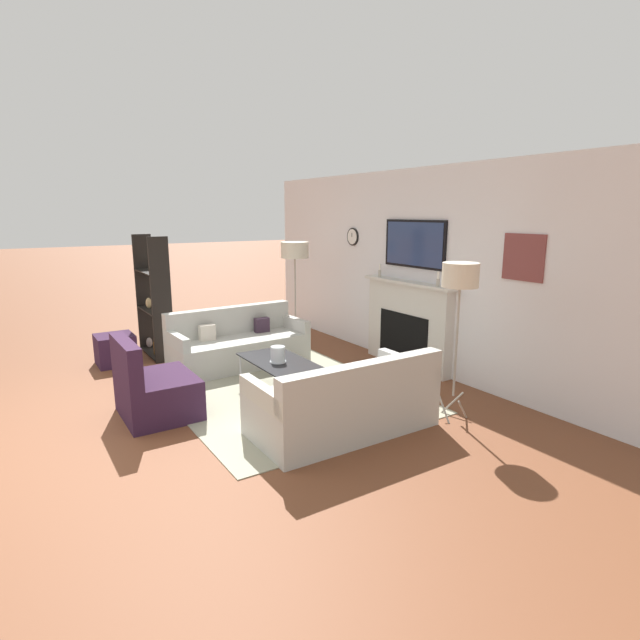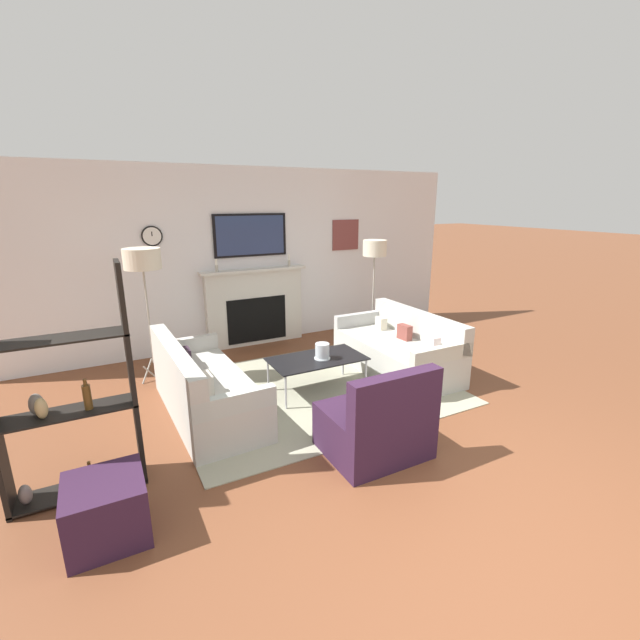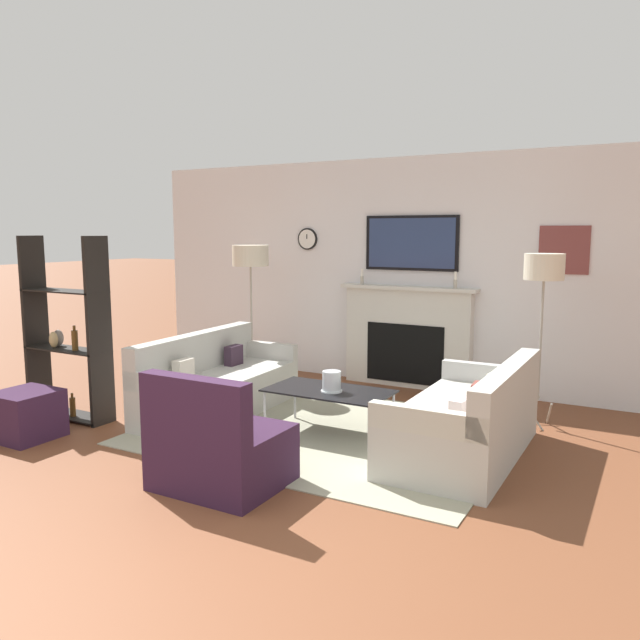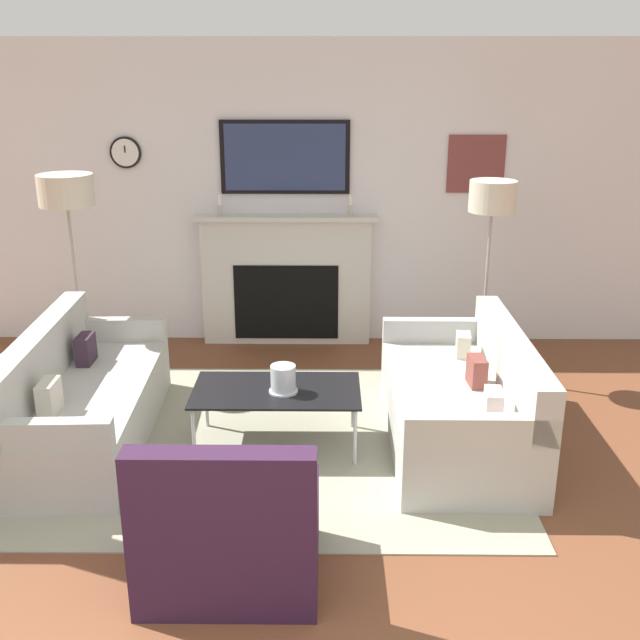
% 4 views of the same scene
% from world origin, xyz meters
% --- Properties ---
extents(ground_plane, '(60.00, 60.00, 0.00)m').
position_xyz_m(ground_plane, '(0.00, 0.00, 0.00)').
color(ground_plane, brown).
extents(fireplace_wall, '(7.32, 0.28, 2.70)m').
position_xyz_m(fireplace_wall, '(0.00, 4.92, 1.22)').
color(fireplace_wall, silver).
rests_on(fireplace_wall, ground_plane).
extents(area_rug, '(3.19, 2.55, 0.01)m').
position_xyz_m(area_rug, '(0.00, 2.84, 0.01)').
color(area_rug, '#9C9A82').
rests_on(area_rug, ground_plane).
extents(couch_left, '(0.84, 1.91, 0.80)m').
position_xyz_m(couch_left, '(-1.30, 2.84, 0.28)').
color(couch_left, '#B7B6AD').
rests_on(couch_left, ground_plane).
extents(couch_right, '(0.88, 1.79, 0.78)m').
position_xyz_m(couch_right, '(1.29, 2.84, 0.28)').
color(couch_right, '#B7B6AD').
rests_on(couch_right, ground_plane).
extents(armchair, '(0.87, 0.73, 0.86)m').
position_xyz_m(armchair, '(-0.10, 1.36, 0.28)').
color(armchair, '#311A33').
rests_on(armchair, ground_plane).
extents(coffee_table, '(1.12, 0.61, 0.42)m').
position_xyz_m(coffee_table, '(0.04, 2.78, 0.39)').
color(coffee_table, black).
rests_on(coffee_table, ground_plane).
extents(hurricane_candle, '(0.19, 0.19, 0.19)m').
position_xyz_m(hurricane_candle, '(0.09, 2.74, 0.50)').
color(hurricane_candle, silver).
rests_on(hurricane_candle, coffee_table).
extents(floor_lamp_left, '(0.43, 0.43, 1.68)m').
position_xyz_m(floor_lamp_left, '(-1.65, 3.97, 1.53)').
color(floor_lamp_left, '#9E998E').
rests_on(floor_lamp_left, ground_plane).
extents(floor_lamp_right, '(0.36, 0.36, 1.64)m').
position_xyz_m(floor_lamp_right, '(1.65, 3.97, 1.48)').
color(floor_lamp_right, '#9E998E').
rests_on(floor_lamp_right, ground_plane).
extents(shelf_unit, '(0.95, 0.28, 1.80)m').
position_xyz_m(shelf_unit, '(-2.47, 2.00, 0.81)').
color(shelf_unit, black).
rests_on(shelf_unit, ground_plane).
extents(ottoman, '(0.50, 0.50, 0.43)m').
position_xyz_m(ottoman, '(-2.28, 1.39, 0.21)').
color(ottoman, '#311A33').
rests_on(ottoman, ground_plane).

